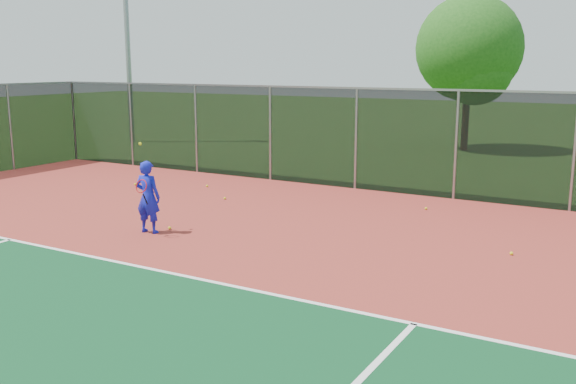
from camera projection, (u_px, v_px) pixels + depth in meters
ground at (171, 379)px, 7.72m from camera, size 120.00×120.00×0.00m
court_apron at (261, 321)px, 9.42m from camera, size 30.00×20.00×0.02m
fence_back at (456, 144)px, 17.59m from camera, size 30.00×0.06×3.03m
tennis_player at (148, 197)px, 14.16m from camera, size 0.64×0.65×2.01m
practice_ball_0 at (426, 208)px, 16.53m from camera, size 0.07×0.07×0.07m
practice_ball_1 at (511, 253)px, 12.63m from camera, size 0.07×0.07×0.07m
practice_ball_3 at (207, 186)px, 19.58m from camera, size 0.07×0.07×0.07m
practice_ball_4 at (225, 198)px, 17.79m from camera, size 0.07×0.07×0.07m
practice_ball_5 at (135, 184)px, 19.85m from camera, size 0.07×0.07×0.07m
practice_ball_6 at (170, 228)px, 14.58m from camera, size 0.07×0.07×0.07m
floodlight_nw at (126, 2)px, 29.67m from camera, size 0.90×0.40×11.47m
tree_back_left at (471, 53)px, 27.16m from camera, size 4.51×4.51×6.62m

